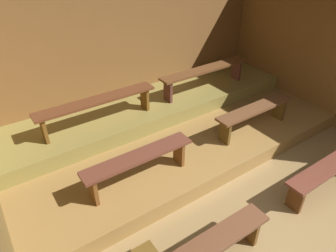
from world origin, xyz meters
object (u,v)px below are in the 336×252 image
(bench_floor_left, at_px, (212,247))
(bench_middle_right, at_px, (205,72))
(bench_lower_right, at_px, (255,112))
(bench_floor_right, at_px, (325,172))
(bench_lower_left, at_px, (139,161))
(bench_middle_left, at_px, (97,104))

(bench_floor_left, bearing_deg, bench_middle_right, 51.53)
(bench_floor_left, xyz_separation_m, bench_middle_right, (2.18, 2.75, 0.52))
(bench_lower_right, bearing_deg, bench_floor_right, -93.10)
(bench_lower_right, bearing_deg, bench_floor_left, -146.97)
(bench_floor_left, relative_size, bench_middle_right, 0.75)
(bench_lower_left, bearing_deg, bench_floor_left, -86.90)
(bench_middle_left, bearing_deg, bench_lower_left, -90.43)
(bench_lower_right, bearing_deg, bench_middle_left, 149.69)
(bench_middle_left, distance_m, bench_middle_right, 2.25)
(bench_floor_right, bearing_deg, bench_lower_right, 86.90)
(bench_floor_right, bearing_deg, bench_middle_left, 128.47)
(bench_floor_left, distance_m, bench_lower_left, 1.45)
(bench_floor_right, bearing_deg, bench_floor_left, 180.00)
(bench_lower_left, relative_size, bench_middle_right, 0.80)
(bench_floor_left, bearing_deg, bench_lower_left, 93.10)
(bench_floor_left, bearing_deg, bench_floor_right, 0.00)
(bench_lower_left, height_order, bench_lower_right, same)
(bench_floor_left, distance_m, bench_middle_left, 2.80)
(bench_lower_right, bearing_deg, bench_middle_right, 90.43)
(bench_middle_left, bearing_deg, bench_lower_right, -30.31)
(bench_lower_right, distance_m, bench_middle_left, 2.63)
(bench_floor_right, xyz_separation_m, bench_middle_right, (0.07, 2.75, 0.52))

